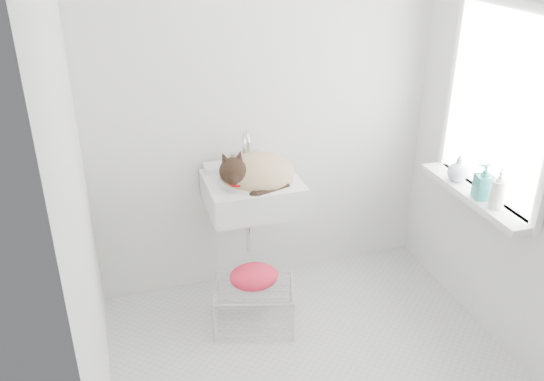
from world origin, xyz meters
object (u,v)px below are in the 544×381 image
object	(u,v)px
bottle_a	(495,208)
bottle_c	(456,180)
sink	(252,179)
cat	(255,174)
wire_rack	(254,304)
bottle_b	(481,198)

from	to	relation	value
bottle_a	bottle_c	xyz separation A→B (m)	(0.00, 0.36, 0.00)
sink	cat	distance (m)	0.05
cat	bottle_a	size ratio (longest dim) A/B	2.57
cat	bottle_a	xyz separation A→B (m)	(1.14, -0.72, -0.04)
bottle_a	bottle_c	size ratio (longest dim) A/B	1.19
wire_rack	bottle_b	size ratio (longest dim) A/B	2.24
sink	wire_rack	bearing A→B (deg)	-105.10
sink	wire_rack	xyz separation A→B (m)	(-0.07, -0.28, -0.70)
cat	bottle_a	world-z (taller)	cat
wire_rack	bottle_b	distance (m)	1.45
sink	bottle_a	xyz separation A→B (m)	(1.15, -0.74, 0.00)
cat	bottle_a	distance (m)	1.35
sink	bottle_a	bearing A→B (deg)	-32.60
bottle_b	wire_rack	bearing A→B (deg)	164.53
cat	wire_rack	size ratio (longest dim) A/B	1.03
cat	wire_rack	distance (m)	0.79
sink	cat	size ratio (longest dim) A/B	1.17
sink	bottle_c	size ratio (longest dim) A/B	3.57
bottle_b	bottle_c	bearing A→B (deg)	90.00
cat	bottle_c	bearing A→B (deg)	-20.19
cat	bottle_c	xyz separation A→B (m)	(1.14, -0.36, -0.04)
sink	bottle_b	distance (m)	1.31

